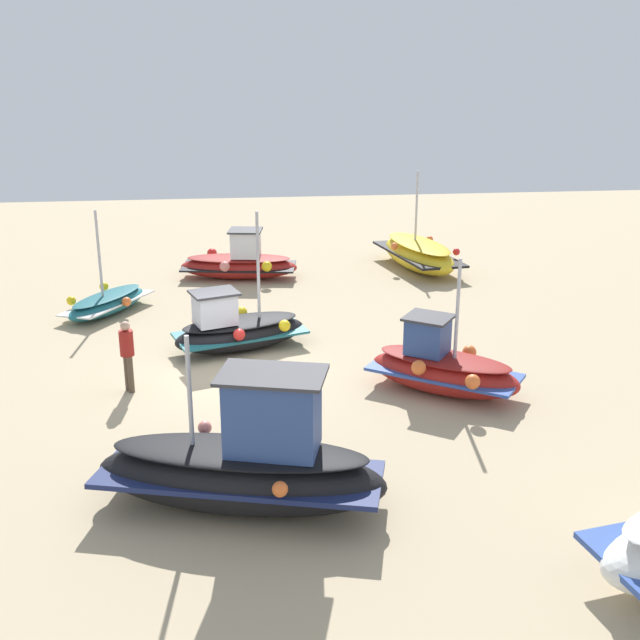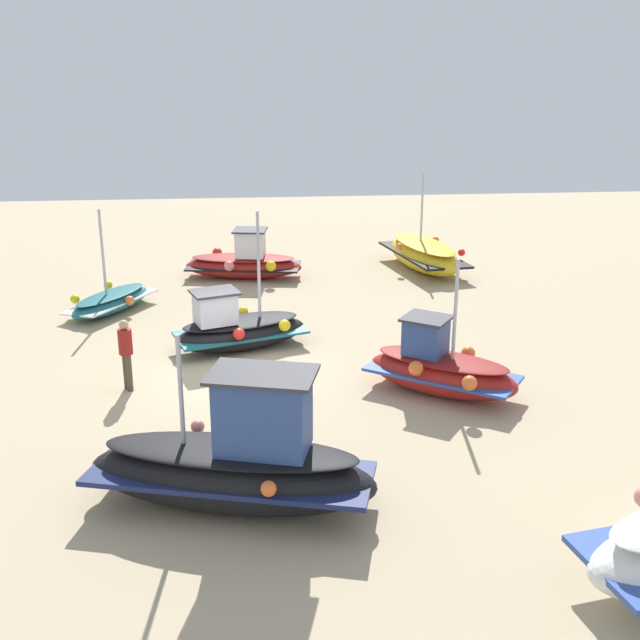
{
  "view_description": "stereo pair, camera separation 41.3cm",
  "coord_description": "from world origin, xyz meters",
  "px_view_note": "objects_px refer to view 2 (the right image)",
  "views": [
    {
      "loc": [
        -18.11,
        -0.1,
        7.46
      ],
      "look_at": [
        1.06,
        -2.28,
        0.9
      ],
      "focal_mm": 44.61,
      "sensor_mm": 36.0,
      "label": 1
    },
    {
      "loc": [
        -18.16,
        -0.51,
        7.46
      ],
      "look_at": [
        1.06,
        -2.28,
        0.9
      ],
      "focal_mm": 44.61,
      "sensor_mm": 36.0,
      "label": 2
    }
  ],
  "objects_px": {
    "fishing_boat_0": "(238,329)",
    "fishing_boat_6": "(111,301)",
    "fishing_boat_4": "(424,254)",
    "fishing_boat_1": "(440,369)",
    "person_walking": "(126,350)",
    "fishing_boat_2": "(236,464)",
    "fishing_boat_5": "(244,262)"
  },
  "relations": [
    {
      "from": "fishing_boat_0",
      "to": "fishing_boat_6",
      "type": "distance_m",
      "value": 5.2
    },
    {
      "from": "fishing_boat_1",
      "to": "person_walking",
      "type": "height_order",
      "value": "fishing_boat_1"
    },
    {
      "from": "fishing_boat_2",
      "to": "fishing_boat_5",
      "type": "distance_m",
      "value": 14.65
    },
    {
      "from": "fishing_boat_4",
      "to": "person_walking",
      "type": "xyz_separation_m",
      "value": [
        -9.9,
        9.09,
        0.43
      ]
    },
    {
      "from": "fishing_boat_0",
      "to": "fishing_boat_5",
      "type": "xyz_separation_m",
      "value": [
        6.95,
        -0.18,
        -0.02
      ]
    },
    {
      "from": "fishing_boat_2",
      "to": "fishing_boat_6",
      "type": "xyz_separation_m",
      "value": [
        11.2,
        3.85,
        -0.48
      ]
    },
    {
      "from": "fishing_boat_0",
      "to": "fishing_boat_6",
      "type": "xyz_separation_m",
      "value": [
        3.51,
        3.83,
        -0.23
      ]
    },
    {
      "from": "fishing_boat_1",
      "to": "fishing_boat_2",
      "type": "xyz_separation_m",
      "value": [
        -4.41,
        4.6,
        0.23
      ]
    },
    {
      "from": "fishing_boat_2",
      "to": "fishing_boat_6",
      "type": "height_order",
      "value": "fishing_boat_6"
    },
    {
      "from": "fishing_boat_0",
      "to": "fishing_boat_1",
      "type": "bearing_deg",
      "value": 125.63
    },
    {
      "from": "fishing_boat_4",
      "to": "fishing_boat_6",
      "type": "distance_m",
      "value": 11.13
    },
    {
      "from": "fishing_boat_1",
      "to": "fishing_boat_6",
      "type": "relative_size",
      "value": 1.11
    },
    {
      "from": "fishing_boat_0",
      "to": "fishing_boat_6",
      "type": "height_order",
      "value": "fishing_boat_0"
    },
    {
      "from": "fishing_boat_5",
      "to": "fishing_boat_6",
      "type": "relative_size",
      "value": 1.25
    },
    {
      "from": "fishing_boat_1",
      "to": "person_walking",
      "type": "xyz_separation_m",
      "value": [
        0.83,
        7.14,
        0.4
      ]
    },
    {
      "from": "fishing_boat_1",
      "to": "fishing_boat_0",
      "type": "bearing_deg",
      "value": -0.58
    },
    {
      "from": "fishing_boat_5",
      "to": "person_walking",
      "type": "xyz_separation_m",
      "value": [
        -9.4,
        2.7,
        0.45
      ]
    },
    {
      "from": "fishing_boat_4",
      "to": "fishing_boat_6",
      "type": "bearing_deg",
      "value": -81.85
    },
    {
      "from": "fishing_boat_6",
      "to": "person_walking",
      "type": "relative_size",
      "value": 1.97
    },
    {
      "from": "fishing_boat_2",
      "to": "fishing_boat_1",
      "type": "bearing_deg",
      "value": 58.62
    },
    {
      "from": "fishing_boat_2",
      "to": "fishing_boat_4",
      "type": "xyz_separation_m",
      "value": [
        15.14,
        -6.55,
        -0.26
      ]
    },
    {
      "from": "fishing_boat_1",
      "to": "fishing_boat_5",
      "type": "distance_m",
      "value": 11.15
    },
    {
      "from": "fishing_boat_1",
      "to": "fishing_boat_5",
      "type": "height_order",
      "value": "fishing_boat_1"
    },
    {
      "from": "fishing_boat_6",
      "to": "person_walking",
      "type": "distance_m",
      "value": 6.14
    },
    {
      "from": "fishing_boat_0",
      "to": "fishing_boat_2",
      "type": "bearing_deg",
      "value": 71.16
    },
    {
      "from": "fishing_boat_0",
      "to": "fishing_boat_2",
      "type": "xyz_separation_m",
      "value": [
        -7.69,
        -0.02,
        0.25
      ]
    },
    {
      "from": "fishing_boat_6",
      "to": "person_walking",
      "type": "height_order",
      "value": "fishing_boat_6"
    },
    {
      "from": "fishing_boat_4",
      "to": "person_walking",
      "type": "relative_size",
      "value": 2.77
    },
    {
      "from": "fishing_boat_5",
      "to": "person_walking",
      "type": "distance_m",
      "value": 9.79
    },
    {
      "from": "fishing_boat_2",
      "to": "fishing_boat_5",
      "type": "height_order",
      "value": "fishing_boat_2"
    },
    {
      "from": "fishing_boat_1",
      "to": "fishing_boat_6",
      "type": "xyz_separation_m",
      "value": [
        6.79,
        8.45,
        -0.26
      ]
    },
    {
      "from": "fishing_boat_4",
      "to": "fishing_boat_0",
      "type": "bearing_deg",
      "value": -54.01
    }
  ]
}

